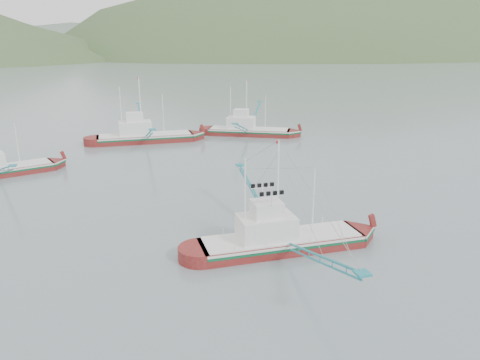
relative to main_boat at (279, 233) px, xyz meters
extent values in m
plane|color=slate|center=(-0.65, 2.70, -1.35)|extent=(1200.00, 1200.00, 0.00)
cube|color=maroon|center=(0.21, 0.00, -1.18)|extent=(12.82, 3.47, 1.71)
cube|color=silver|center=(0.21, 0.00, -0.45)|extent=(12.57, 3.53, 0.19)
cube|color=#0B522E|center=(0.21, 0.00, -0.66)|extent=(12.57, 3.55, 0.19)
cube|color=silver|center=(0.21, 0.00, -0.28)|extent=(12.18, 3.29, 0.10)
cube|color=silver|center=(-1.07, 0.00, 0.62)|extent=(4.28, 2.75, 1.88)
cube|color=silver|center=(-1.07, 0.00, 2.15)|extent=(2.23, 1.89, 1.20)
cylinder|color=white|center=(-0.21, 0.00, 3.52)|extent=(0.14, 0.14, 7.68)
cylinder|color=white|center=(-2.77, -0.01, 2.94)|extent=(0.12, 0.12, 6.53)
cylinder|color=white|center=(2.78, 0.01, 2.37)|extent=(0.10, 0.10, 5.38)
cube|color=maroon|center=(-6.37, 43.26, -1.15)|extent=(14.95, 4.10, 1.99)
cube|color=silver|center=(-6.37, 43.26, -0.30)|extent=(14.65, 4.17, 0.22)
cube|color=#0B522E|center=(-6.37, 43.26, -0.55)|extent=(14.65, 4.19, 0.22)
cube|color=silver|center=(-6.37, 43.26, -0.10)|extent=(14.20, 3.89, 0.12)
cube|color=silver|center=(-7.86, 43.27, 0.94)|extent=(5.00, 3.22, 2.19)
cube|color=silver|center=(-7.86, 43.27, 2.73)|extent=(2.60, 2.21, 1.39)
cylinder|color=white|center=(-6.87, 43.26, 4.32)|extent=(0.16, 0.16, 8.95)
cylinder|color=white|center=(-9.85, 43.29, 3.65)|extent=(0.14, 0.14, 7.61)
cylinder|color=white|center=(-3.39, 43.23, 2.98)|extent=(0.12, 0.12, 6.26)
cube|color=maroon|center=(11.13, 43.94, -1.16)|extent=(13.98, 9.46, 1.84)
cube|color=silver|center=(11.13, 43.94, -0.38)|extent=(13.77, 9.40, 0.20)
cube|color=#0B522E|center=(11.13, 43.94, -0.61)|extent=(13.78, 9.42, 0.20)
cube|color=silver|center=(11.13, 43.94, -0.20)|extent=(13.29, 8.99, 0.11)
cube|color=silver|center=(9.89, 44.55, 0.77)|extent=(5.43, 4.69, 2.02)
cube|color=silver|center=(9.89, 44.55, 2.42)|extent=(3.04, 2.88, 1.29)
cylinder|color=white|center=(10.72, 44.14, 3.90)|extent=(0.15, 0.15, 8.28)
cylinder|color=white|center=(8.25, 45.38, 3.28)|extent=(0.13, 0.13, 7.04)
cylinder|color=white|center=(13.60, 42.70, 2.65)|extent=(0.11, 0.11, 5.79)
cylinder|color=white|center=(-22.75, 29.49, 2.25)|extent=(0.10, 0.10, 5.20)
ellipsoid|color=#3A522A|center=(239.35, 432.70, -1.35)|extent=(684.00, 432.00, 306.00)
ellipsoid|color=slate|center=(29.35, 562.70, -1.35)|extent=(960.00, 400.00, 240.00)
camera|label=1|loc=(-12.16, -31.23, 14.41)|focal=35.00mm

